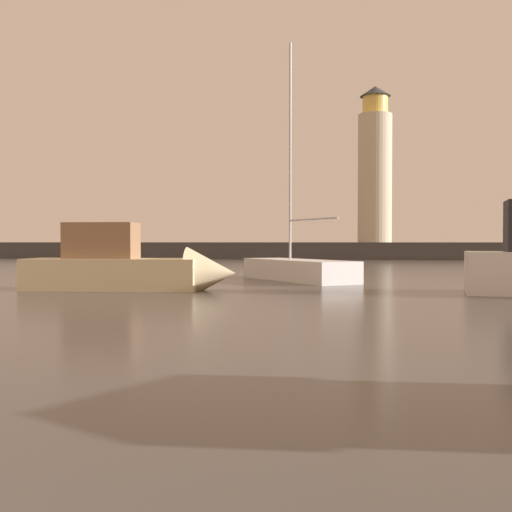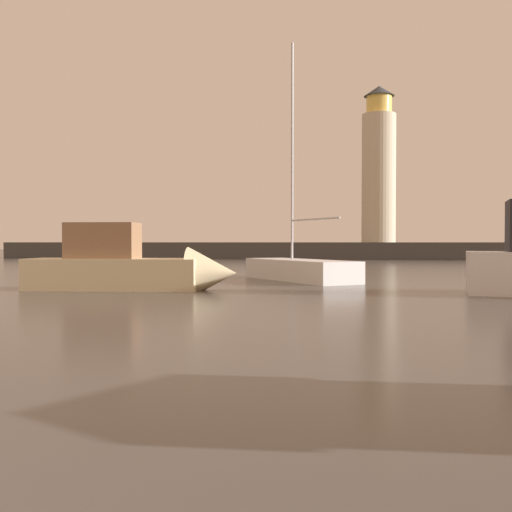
% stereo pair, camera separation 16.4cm
% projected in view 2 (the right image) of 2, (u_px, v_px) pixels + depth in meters
% --- Properties ---
extents(ground_plane, '(220.00, 220.00, 0.00)m').
position_uv_depth(ground_plane, '(291.00, 275.00, 35.34)').
color(ground_plane, '#4C4742').
extents(breakwater, '(71.87, 6.73, 1.86)m').
position_uv_depth(breakwater, '(316.00, 251.00, 68.88)').
color(breakwater, '#423F3D').
rests_on(breakwater, ground_plane).
extents(lighthouse, '(3.74, 3.74, 17.31)m').
position_uv_depth(lighthouse, '(379.00, 169.00, 67.70)').
color(lighthouse, beige).
rests_on(lighthouse, breakwater).
extents(motorboat_3, '(8.48, 2.52, 3.03)m').
position_uv_depth(motorboat_3, '(137.00, 268.00, 24.33)').
color(motorboat_3, beige).
rests_on(motorboat_3, ground_plane).
extents(sailboat_moored, '(6.22, 7.60, 11.93)m').
position_uv_depth(sailboat_moored, '(300.00, 269.00, 30.27)').
color(sailboat_moored, white).
rests_on(sailboat_moored, ground_plane).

